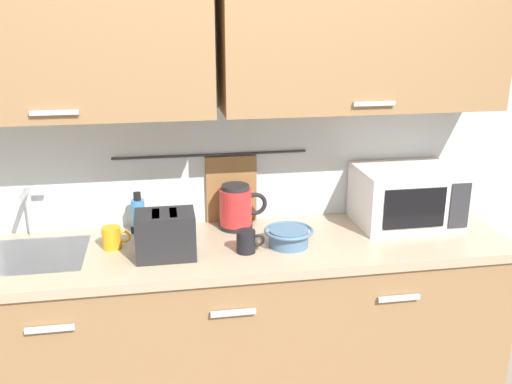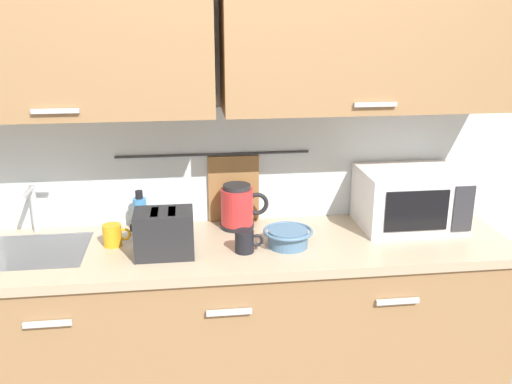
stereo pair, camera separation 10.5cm
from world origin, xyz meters
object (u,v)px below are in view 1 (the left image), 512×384
Objects in this scene: microwave at (406,196)px; mug_by_kettle at (247,241)px; mug_near_sink at (112,238)px; dish_soap_bottle at (138,216)px; electric_kettle at (237,207)px; mixing_bowl at (289,236)px; toaster at (166,235)px.

microwave reaches higher than mug_by_kettle.
mug_by_kettle is at bearing -13.96° from mug_near_sink.
electric_kettle is at bearing -0.17° from dish_soap_bottle.
mug_by_kettle is (0.56, -0.14, 0.00)m from mug_near_sink.
mixing_bowl is 0.84× the size of toaster.
mug_by_kettle is at bearing -2.51° from toaster.
microwave is at bearing 15.86° from mixing_bowl.
microwave is at bearing -5.51° from electric_kettle.
dish_soap_bottle reaches higher than toaster.
mug_by_kettle is at bearing -165.30° from microwave.
mixing_bowl is 1.78× the size of mug_by_kettle.
mug_near_sink is 0.26m from toaster.
mug_near_sink is 0.75m from mixing_bowl.
mixing_bowl is 0.19m from mug_by_kettle.
mug_near_sink is 1.00× the size of mug_by_kettle.
dish_soap_bottle is at bearing 147.49° from mug_by_kettle.
toaster is (0.12, -0.27, 0.01)m from dish_soap_bottle.
toaster is at bearing -66.84° from dish_soap_bottle.
mug_by_kettle is (-0.19, -0.04, 0.00)m from mixing_bowl.
electric_kettle is (-0.80, 0.08, -0.03)m from microwave.
electric_kettle is 0.29m from mug_by_kettle.
mug_by_kettle is (0.00, -0.28, -0.05)m from electric_kettle.
dish_soap_bottle is 0.53m from mug_by_kettle.
mixing_bowl is (-0.60, -0.17, -0.09)m from microwave.
electric_kettle is 1.89× the size of mug_near_sink.
mug_by_kettle reaches higher than mixing_bowl.
electric_kettle is at bearing 174.49° from microwave.
electric_kettle reaches higher than mixing_bowl.
toaster is (-0.52, -0.02, 0.05)m from mixing_bowl.
microwave is 3.83× the size of mug_near_sink.
electric_kettle is 0.43m from toaster.
dish_soap_bottle is 0.19m from mug_near_sink.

